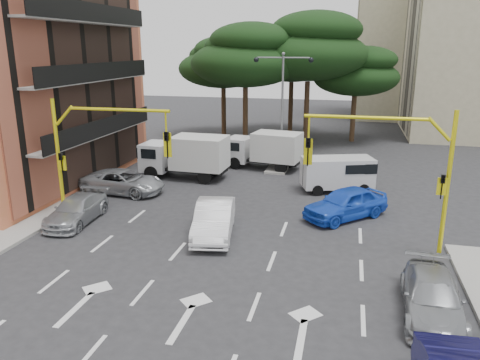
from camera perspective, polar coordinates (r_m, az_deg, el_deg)
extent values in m
plane|color=#28282B|center=(19.47, -2.00, -9.25)|extent=(120.00, 120.00, 0.00)
cube|color=gray|center=(34.31, 4.99, 2.06)|extent=(1.40, 6.00, 0.15)
cube|color=black|center=(29.29, -18.25, 10.70)|extent=(0.12, 14.72, 11.20)
cube|color=black|center=(49.26, 20.08, 15.30)|extent=(0.12, 11.04, 16.20)
cube|color=tan|center=(61.55, 21.71, 14.63)|extent=(16.00, 12.00, 16.00)
cube|color=black|center=(60.99, 13.92, 14.79)|extent=(0.12, 11.04, 14.20)
cylinder|color=#382616|center=(40.36, 0.65, 7.69)|extent=(0.44, 0.44, 4.95)
ellipsoid|color=black|center=(39.96, 0.67, 14.03)|extent=(9.15, 9.15, 3.87)
ellipsoid|color=black|center=(39.42, 1.44, 16.71)|extent=(6.86, 6.86, 2.86)
ellipsoid|color=black|center=(40.34, 0.06, 15.92)|extent=(6.07, 6.07, 2.64)
cylinder|color=#382616|center=(41.52, 8.08, 8.08)|extent=(0.44, 0.44, 5.40)
ellipsoid|color=black|center=(41.15, 8.36, 14.80)|extent=(9.98, 9.98, 4.22)
ellipsoid|color=black|center=(40.72, 9.30, 17.62)|extent=(7.49, 7.49, 3.12)
ellipsoid|color=black|center=(41.50, 7.76, 16.82)|extent=(6.62, 6.62, 2.88)
cylinder|color=#382616|center=(44.95, -2.00, 8.25)|extent=(0.44, 0.44, 4.50)
ellipsoid|color=black|center=(44.58, -2.05, 13.41)|extent=(8.32, 8.32, 3.52)
ellipsoid|color=black|center=(44.00, -1.43, 15.60)|extent=(6.24, 6.24, 2.60)
ellipsoid|color=black|center=(44.97, -2.60, 14.96)|extent=(5.52, 5.52, 2.40)
cylinder|color=#382616|center=(43.44, 13.60, 7.24)|extent=(0.44, 0.44, 4.05)
ellipsoid|color=black|center=(43.06, 13.92, 12.04)|extent=(7.49, 7.49, 3.17)
ellipsoid|color=black|center=(42.60, 14.89, 14.00)|extent=(5.62, 5.62, 2.34)
ellipsoid|color=black|center=(43.31, 13.34, 13.53)|extent=(4.97, 4.97, 2.16)
cylinder|color=#382616|center=(46.69, 6.19, 8.73)|extent=(0.44, 0.44, 4.95)
ellipsoid|color=black|center=(46.35, 6.36, 14.20)|extent=(9.15, 9.15, 3.87)
ellipsoid|color=black|center=(45.86, 7.14, 16.50)|extent=(6.86, 6.86, 2.86)
ellipsoid|color=black|center=(46.69, 5.82, 15.85)|extent=(6.07, 6.07, 2.64)
cylinder|color=yellow|center=(20.09, 23.95, -0.72)|extent=(0.18, 0.18, 6.00)
cylinder|color=yellow|center=(19.52, 23.11, 5.72)|extent=(0.95, 0.14, 0.95)
cylinder|color=yellow|center=(19.18, 15.07, 7.35)|extent=(4.80, 0.14, 0.14)
cylinder|color=yellow|center=(19.30, 8.40, 6.43)|extent=(0.08, 0.08, 0.90)
imported|color=black|center=(19.50, 8.28, 3.39)|extent=(0.20, 0.24, 1.20)
cube|color=yellow|center=(19.58, 8.30, 3.44)|extent=(0.36, 0.06, 1.10)
imported|color=black|center=(19.91, 23.41, -0.80)|extent=(0.16, 0.20, 1.00)
cube|color=yellow|center=(20.01, 23.36, -0.72)|extent=(0.35, 0.08, 0.70)
cylinder|color=yellow|center=(23.76, -21.20, 2.00)|extent=(0.18, 0.18, 6.00)
cylinder|color=yellow|center=(23.05, -20.62, 7.37)|extent=(0.95, 0.14, 0.95)
cylinder|color=yellow|center=(21.61, -14.56, 8.31)|extent=(4.80, 0.14, 0.14)
cylinder|color=yellow|center=(20.75, -9.03, 7.06)|extent=(0.08, 0.08, 0.90)
imported|color=black|center=(20.94, -8.91, 4.22)|extent=(0.20, 0.24, 1.20)
cube|color=yellow|center=(21.01, -8.83, 4.27)|extent=(0.36, 0.06, 1.10)
imported|color=black|center=(23.52, -20.96, 1.89)|extent=(0.16, 0.20, 1.00)
cube|color=yellow|center=(23.60, -20.83, 1.95)|extent=(0.35, 0.08, 0.70)
cylinder|color=slate|center=(33.60, 5.15, 8.40)|extent=(0.16, 0.16, 7.50)
cylinder|color=slate|center=(33.46, 3.73, 14.67)|extent=(1.80, 0.10, 0.10)
sphere|color=black|center=(33.64, 1.99, 14.45)|extent=(0.36, 0.36, 0.36)
cylinder|color=slate|center=(33.20, 6.89, 14.59)|extent=(1.80, 0.10, 0.10)
sphere|color=black|center=(33.11, 8.66, 14.26)|extent=(0.36, 0.36, 0.36)
sphere|color=slate|center=(33.31, 5.32, 15.07)|extent=(0.24, 0.24, 0.24)
imported|color=white|center=(21.27, -3.17, -4.78)|extent=(2.43, 4.88, 1.54)
imported|color=blue|center=(23.89, 12.77, -2.78)|extent=(4.53, 4.52, 1.55)
imported|color=#9FA1A6|center=(24.18, -19.29, -3.45)|extent=(2.00, 4.42, 1.26)
imported|color=#A4A8AC|center=(28.17, -14.10, -0.19)|extent=(5.05, 2.60, 1.36)
imported|color=gray|center=(16.46, 22.40, -13.06)|extent=(2.00, 4.50, 1.28)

